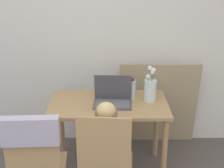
% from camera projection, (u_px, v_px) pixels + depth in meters
% --- Properties ---
extents(wall_back, '(6.40, 0.05, 2.50)m').
position_uv_depth(wall_back, '(84.00, 32.00, 3.27)').
color(wall_back, white).
rests_on(wall_back, ground_plane).
extents(dining_table, '(1.08, 0.63, 0.72)m').
position_uv_depth(dining_table, '(108.00, 113.00, 2.89)').
color(dining_table, tan).
rests_on(dining_table, ground_plane).
extents(chair_occupied, '(0.43, 0.43, 0.94)m').
position_uv_depth(chair_occupied, '(105.00, 166.00, 2.35)').
color(chair_occupied, tan).
rests_on(chair_occupied, ground_plane).
extents(chair_spare, '(0.42, 0.45, 0.95)m').
position_uv_depth(chair_spare, '(34.00, 154.00, 2.22)').
color(chair_spare, tan).
rests_on(chair_spare, ground_plane).
extents(person_seated, '(0.39, 0.45, 0.97)m').
position_uv_depth(person_seated, '(107.00, 142.00, 2.42)').
color(person_seated, purple).
rests_on(person_seated, ground_plane).
extents(laptop, '(0.35, 0.27, 0.25)m').
position_uv_depth(laptop, '(112.00, 97.00, 2.83)').
color(laptop, '#4C4C51').
rests_on(laptop, dining_table).
extents(flower_vase, '(0.11, 0.11, 0.33)m').
position_uv_depth(flower_vase, '(150.00, 89.00, 2.85)').
color(flower_vase, silver).
rests_on(flower_vase, dining_table).
extents(water_bottle, '(0.07, 0.07, 0.19)m').
position_uv_depth(water_bottle, '(131.00, 89.00, 2.92)').
color(water_bottle, silver).
rests_on(water_bottle, dining_table).
extents(cardboard_panel, '(0.85, 0.15, 0.96)m').
position_uv_depth(cardboard_panel, '(157.00, 104.00, 3.42)').
color(cardboard_panel, tan).
rests_on(cardboard_panel, ground_plane).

